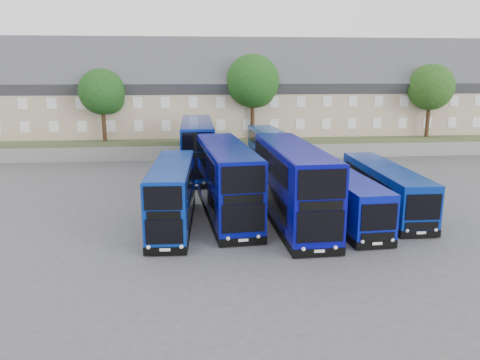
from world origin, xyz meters
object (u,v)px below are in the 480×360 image
object	(u,v)px
dd_front_mid	(226,182)
tree_mid	(254,83)
tree_east	(431,89)
coach_east_a	(342,197)
tree_west	(104,93)
dd_front_left	(172,196)
tree_far	(450,84)

from	to	relation	value
dd_front_mid	tree_mid	bearing A→B (deg)	73.15
tree_east	tree_mid	bearing A→B (deg)	178.57
coach_east_a	tree_west	bearing A→B (deg)	126.54
dd_front_mid	tree_east	bearing A→B (deg)	35.73
dd_front_left	coach_east_a	xyz separation A→B (m)	(10.78, 0.41, -0.44)
coach_east_a	tree_west	world-z (taller)	tree_west
tree_east	dd_front_mid	bearing A→B (deg)	-139.09
tree_far	dd_front_mid	bearing A→B (deg)	-137.21
tree_west	tree_far	bearing A→B (deg)	9.46
coach_east_a	tree_mid	bearing A→B (deg)	93.91
dd_front_left	tree_west	world-z (taller)	tree_west
dd_front_left	tree_mid	world-z (taller)	tree_mid
coach_east_a	tree_far	size ratio (longest dim) A/B	1.29
dd_front_mid	tree_west	world-z (taller)	tree_west
tree_west	tree_east	distance (m)	36.00
dd_front_left	tree_mid	bearing A→B (deg)	73.99
tree_west	tree_mid	distance (m)	16.04
tree_mid	dd_front_left	bearing A→B (deg)	-108.51
tree_east	tree_far	world-z (taller)	tree_far
dd_front_mid	tree_east	xyz separation A→B (m)	(24.48, 21.22, 5.08)
tree_west	tree_mid	size ratio (longest dim) A/B	0.83
tree_mid	tree_east	size ratio (longest dim) A/B	1.12
coach_east_a	tree_far	world-z (taller)	tree_far
tree_mid	coach_east_a	bearing A→B (deg)	-82.99
dd_front_mid	tree_west	xyz separation A→B (m)	(-11.52, 21.22, 4.74)
tree_west	coach_east_a	bearing A→B (deg)	-50.36
dd_front_left	coach_east_a	world-z (taller)	dd_front_left
tree_mid	tree_far	distance (m)	26.80
tree_far	dd_front_left	bearing A→B (deg)	-138.35
dd_front_left	dd_front_mid	xyz separation A→B (m)	(3.44, 1.96, 0.39)
coach_east_a	tree_mid	world-z (taller)	tree_mid
dd_front_left	tree_far	xyz separation A→B (m)	(33.93, 30.17, 5.80)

